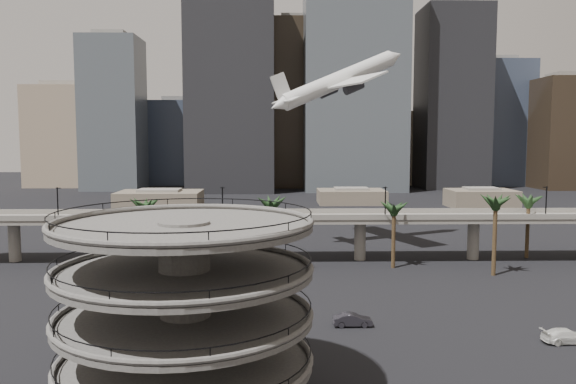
{
  "coord_description": "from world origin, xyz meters",
  "views": [
    {
      "loc": [
        -5.11,
        -51.4,
        23.2
      ],
      "look_at": [
        -3.45,
        28.0,
        15.72
      ],
      "focal_mm": 35.0,
      "sensor_mm": 36.0,
      "label": 1
    }
  ],
  "objects_px": {
    "car_a": "(259,320)",
    "airborne_jet": "(339,81)",
    "car_c": "(567,336)",
    "overpass": "(303,222)",
    "parking_ramp": "(185,295)",
    "car_b": "(353,320)"
  },
  "relations": [
    {
      "from": "airborne_jet",
      "to": "car_a",
      "type": "relative_size",
      "value": 8.09
    },
    {
      "from": "car_a",
      "to": "airborne_jet",
      "type": "bearing_deg",
      "value": -24.3
    },
    {
      "from": "overpass",
      "to": "car_c",
      "type": "distance_m",
      "value": 53.31
    },
    {
      "from": "overpass",
      "to": "airborne_jet",
      "type": "xyz_separation_m",
      "value": [
        8.21,
        14.1,
        28.24
      ]
    },
    {
      "from": "car_b",
      "to": "car_c",
      "type": "bearing_deg",
      "value": -105.64
    },
    {
      "from": "parking_ramp",
      "to": "car_c",
      "type": "bearing_deg",
      "value": 18.99
    },
    {
      "from": "car_b",
      "to": "overpass",
      "type": "bearing_deg",
      "value": 5.54
    },
    {
      "from": "car_b",
      "to": "car_c",
      "type": "xyz_separation_m",
      "value": [
        23.67,
        -6.24,
        0.01
      ]
    },
    {
      "from": "overpass",
      "to": "car_a",
      "type": "xyz_separation_m",
      "value": [
        -7.34,
        -38.13,
        -6.68
      ]
    },
    {
      "from": "parking_ramp",
      "to": "car_b",
      "type": "distance_m",
      "value": 28.23
    },
    {
      "from": "car_a",
      "to": "car_c",
      "type": "distance_m",
      "value": 36.0
    },
    {
      "from": "car_a",
      "to": "car_b",
      "type": "height_order",
      "value": "car_b"
    },
    {
      "from": "airborne_jet",
      "to": "car_a",
      "type": "xyz_separation_m",
      "value": [
        -15.55,
        -52.24,
        -34.92
      ]
    },
    {
      "from": "car_a",
      "to": "car_c",
      "type": "bearing_deg",
      "value": -108.52
    },
    {
      "from": "car_b",
      "to": "car_c",
      "type": "relative_size",
      "value": 0.87
    },
    {
      "from": "car_a",
      "to": "car_b",
      "type": "bearing_deg",
      "value": -100.2
    },
    {
      "from": "airborne_jet",
      "to": "car_c",
      "type": "bearing_deg",
      "value": -94.78
    },
    {
      "from": "parking_ramp",
      "to": "car_a",
      "type": "relative_size",
      "value": 5.73
    },
    {
      "from": "car_a",
      "to": "car_b",
      "type": "xyz_separation_m",
      "value": [
        11.69,
        -0.51,
        0.14
      ]
    },
    {
      "from": "parking_ramp",
      "to": "overpass",
      "type": "height_order",
      "value": "parking_ramp"
    },
    {
      "from": "car_c",
      "to": "overpass",
      "type": "bearing_deg",
      "value": 28.87
    },
    {
      "from": "car_b",
      "to": "airborne_jet",
      "type": "bearing_deg",
      "value": -5.06
    }
  ]
}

